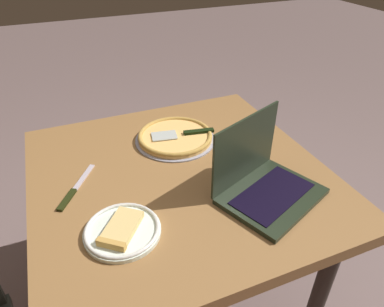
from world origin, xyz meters
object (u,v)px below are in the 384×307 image
at_px(laptop, 263,180).
at_px(pizza_plate, 122,230).
at_px(dining_table, 180,190).
at_px(table_knife, 74,191).
at_px(pizza_tray, 175,137).

xyz_separation_m(laptop, pizza_plate, (-0.00, 0.48, -0.04)).
height_order(laptop, pizza_plate, laptop).
relative_size(dining_table, laptop, 2.67).
relative_size(pizza_plate, table_knife, 1.03).
xyz_separation_m(dining_table, table_knife, (0.03, 0.37, 0.09)).
bearing_deg(pizza_tray, dining_table, 163.44).
height_order(pizza_plate, table_knife, pizza_plate).
xyz_separation_m(pizza_tray, table_knife, (-0.18, 0.43, -0.01)).
bearing_deg(table_knife, pizza_plate, -156.11).
distance_m(pizza_tray, table_knife, 0.47).
distance_m(pizza_plate, pizza_tray, 0.54).
relative_size(dining_table, table_knife, 4.72).
bearing_deg(laptop, pizza_tray, 19.87).
bearing_deg(pizza_plate, pizza_tray, -36.90).
bearing_deg(pizza_plate, dining_table, -49.89).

